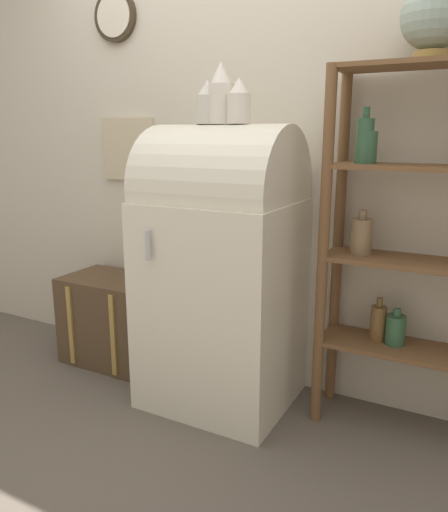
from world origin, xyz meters
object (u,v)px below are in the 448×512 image
suitcase_trunk (114,319)px  vase_center (221,95)px  vase_left (208,104)px  refrigerator (222,265)px  globe (434,17)px  vase_right (239,102)px

suitcase_trunk → vase_center: (0.78, -0.07, 1.26)m
vase_left → vase_center: vase_center is taller
refrigerator → suitcase_trunk: bearing=174.1°
suitcase_trunk → globe: bearing=3.1°
vase_center → refrigerator: bearing=-47.8°
suitcase_trunk → refrigerator: bearing=-5.9°
globe → vase_right: bearing=-167.0°
vase_left → vase_right: size_ratio=0.99×
refrigerator → vase_right: bearing=-3.9°
vase_left → suitcase_trunk: bearing=173.8°
globe → vase_left: 1.00m
vase_right → refrigerator: bearing=176.1°
globe → vase_left: size_ratio=1.50×
suitcase_trunk → vase_right: size_ratio=2.86×
globe → vase_center: (-0.87, -0.16, -0.28)m
refrigerator → vase_left: size_ratio=7.00×
vase_center → vase_right: size_ratio=1.36×
vase_center → vase_right: vase_center is taller
vase_right → globe: bearing=13.0°
suitcase_trunk → vase_right: (0.88, -0.09, 1.23)m
vase_center → vase_left: bearing=-175.9°
refrigerator → suitcase_trunk: refrigerator is taller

